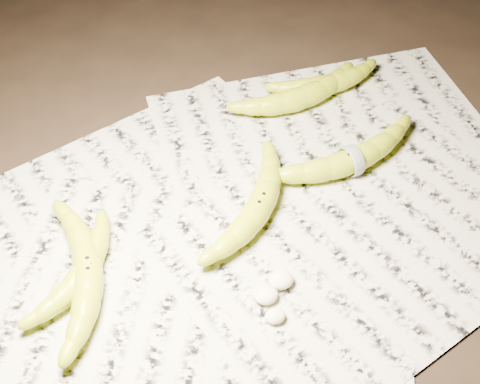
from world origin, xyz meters
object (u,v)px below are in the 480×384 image
object	(u,v)px
banana_left_b	(83,271)
banana_taped	(352,159)
banana_center	(260,205)
banana_upper_a	(302,96)
banana_upper_b	(328,83)
banana_left_a	(88,270)

from	to	relation	value
banana_left_b	banana_taped	world-z (taller)	banana_taped
banana_center	banana_taped	xyz separation A→B (m)	(0.17, 0.04, 0.00)
banana_upper_a	banana_left_b	bearing A→B (deg)	-158.86
banana_left_b	banana_upper_b	world-z (taller)	banana_upper_b
banana_upper_a	banana_center	bearing A→B (deg)	-135.24
banana_left_a	banana_upper_b	xyz separation A→B (m)	(0.49, 0.26, -0.00)
banana_upper_b	banana_left_a	bearing A→B (deg)	-151.17
banana_left_a	banana_taped	world-z (taller)	same
banana_left_a	banana_upper_b	size ratio (longest dim) A/B	1.30
banana_left_b	banana_upper_b	bearing A→B (deg)	-20.21
banana_left_a	banana_left_b	bearing A→B (deg)	65.83
banana_left_a	banana_center	distance (m)	0.26
banana_upper_b	banana_taped	bearing A→B (deg)	-104.45
banana_left_b	banana_taped	distance (m)	0.44
banana_left_a	banana_upper_b	distance (m)	0.55
banana_left_a	banana_upper_a	xyz separation A→B (m)	(0.42, 0.24, 0.00)
banana_upper_a	banana_upper_b	size ratio (longest dim) A/B	1.19
banana_left_a	banana_left_b	distance (m)	0.01
banana_left_a	banana_center	xyz separation A→B (m)	(0.26, 0.03, 0.00)
banana_left_a	banana_taped	bearing A→B (deg)	-72.38
banana_center	banana_taped	world-z (taller)	same
banana_center	banana_left_b	bearing A→B (deg)	138.92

